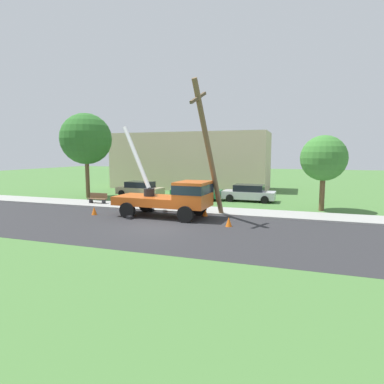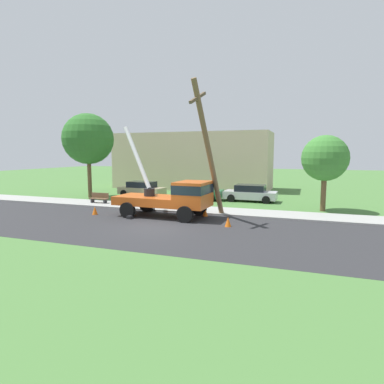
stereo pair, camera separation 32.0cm
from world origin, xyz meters
name	(u,v)px [view 2 (the right image)]	position (x,y,z in m)	size (l,w,h in m)	color
ground_plane	(214,199)	(0.00, 12.00, 0.00)	(120.00, 120.00, 0.00)	#477538
road_asphalt	(156,227)	(0.00, 0.00, 0.00)	(80.00, 8.94, 0.01)	#2B2B2D
sidewalk_strip	(192,209)	(0.00, 5.83, 0.05)	(80.00, 2.73, 0.10)	#9E9E99
utility_truck	(174,196)	(-0.11, 2.85, 1.41)	(6.76, 3.21, 5.98)	#C65119
leaning_utility_pole	(209,151)	(2.11, 3.04, 4.24)	(1.11, 4.27, 8.31)	brown
traffic_cone_ahead	(228,222)	(3.75, 1.42, 0.28)	(0.36, 0.36, 0.56)	orange
traffic_cone_behind	(95,210)	(-5.51, 1.96, 0.28)	(0.36, 0.36, 0.56)	orange
traffic_cone_curbside	(205,212)	(1.62, 3.92, 0.28)	(0.36, 0.36, 0.56)	orange
parked_sedan_tan	(142,189)	(-6.97, 11.22, 0.71)	(4.53, 2.25, 1.42)	tan
parked_sedan_green	(198,191)	(-1.27, 11.04, 0.71)	(4.46, 2.13, 1.42)	#1E6638
parked_sedan_silver	(250,193)	(3.31, 11.44, 0.71)	(4.43, 2.07, 1.42)	#B7B7BF
park_bench	(99,198)	(-7.98, 5.90, 0.46)	(1.60, 0.45, 0.90)	brown
roadside_tree_near	(88,139)	(-11.16, 8.95, 5.37)	(4.60, 4.60, 7.69)	brown
roadside_tree_far	(325,158)	(8.95, 8.51, 3.73)	(3.20, 3.20, 5.35)	brown
lowrise_building_backdrop	(192,161)	(-4.92, 19.79, 3.20)	(18.00, 6.00, 6.40)	#C6B293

